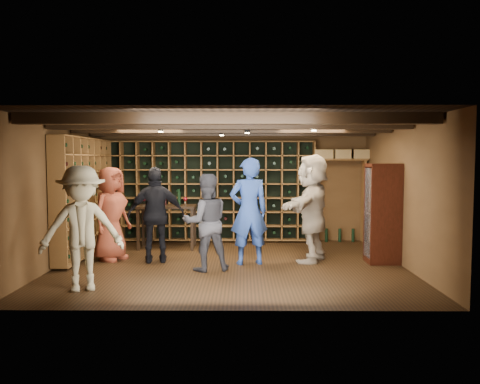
{
  "coord_description": "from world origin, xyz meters",
  "views": [
    {
      "loc": [
        0.23,
        -8.12,
        1.85
      ],
      "look_at": [
        0.17,
        0.2,
        1.27
      ],
      "focal_mm": 35.0,
      "sensor_mm": 36.0,
      "label": 1
    }
  ],
  "objects_px": {
    "man_grey_suit": "(206,222)",
    "guest_beige": "(312,208)",
    "display_cabinet": "(382,215)",
    "guest_red_floral": "(111,214)",
    "man_blue_shirt": "(249,211)",
    "guest_woman_black": "(156,215)",
    "tasting_table": "(167,211)",
    "guest_khaki": "(82,228)"
  },
  "relations": [
    {
      "from": "guest_red_floral",
      "to": "guest_khaki",
      "type": "xyz_separation_m",
      "value": [
        0.15,
        -2.0,
        0.02
      ]
    },
    {
      "from": "tasting_table",
      "to": "guest_woman_black",
      "type": "bearing_deg",
      "value": -88.74
    },
    {
      "from": "guest_beige",
      "to": "man_grey_suit",
      "type": "bearing_deg",
      "value": -42.89
    },
    {
      "from": "guest_beige",
      "to": "guest_woman_black",
      "type": "bearing_deg",
      "value": -61.83
    },
    {
      "from": "display_cabinet",
      "to": "man_blue_shirt",
      "type": "xyz_separation_m",
      "value": [
        -2.39,
        -0.13,
        0.08
      ]
    },
    {
      "from": "man_grey_suit",
      "to": "tasting_table",
      "type": "bearing_deg",
      "value": -78.85
    },
    {
      "from": "guest_beige",
      "to": "man_blue_shirt",
      "type": "bearing_deg",
      "value": -51.39
    },
    {
      "from": "man_blue_shirt",
      "to": "guest_woman_black",
      "type": "relative_size",
      "value": 1.09
    },
    {
      "from": "display_cabinet",
      "to": "guest_beige",
      "type": "bearing_deg",
      "value": 173.36
    },
    {
      "from": "man_blue_shirt",
      "to": "guest_woman_black",
      "type": "xyz_separation_m",
      "value": [
        -1.66,
        0.13,
        -0.08
      ]
    },
    {
      "from": "guest_khaki",
      "to": "tasting_table",
      "type": "height_order",
      "value": "guest_khaki"
    },
    {
      "from": "guest_woman_black",
      "to": "tasting_table",
      "type": "bearing_deg",
      "value": -98.54
    },
    {
      "from": "guest_woman_black",
      "to": "guest_beige",
      "type": "height_order",
      "value": "guest_beige"
    },
    {
      "from": "man_grey_suit",
      "to": "guest_beige",
      "type": "bearing_deg",
      "value": -173.83
    },
    {
      "from": "man_grey_suit",
      "to": "tasting_table",
      "type": "xyz_separation_m",
      "value": [
        -0.97,
        1.93,
        -0.01
      ]
    },
    {
      "from": "man_blue_shirt",
      "to": "guest_khaki",
      "type": "height_order",
      "value": "man_blue_shirt"
    },
    {
      "from": "guest_red_floral",
      "to": "guest_beige",
      "type": "distance_m",
      "value": 3.68
    },
    {
      "from": "display_cabinet",
      "to": "guest_beige",
      "type": "height_order",
      "value": "guest_beige"
    },
    {
      "from": "guest_beige",
      "to": "guest_khaki",
      "type": "bearing_deg",
      "value": -35.77
    },
    {
      "from": "guest_woman_black",
      "to": "guest_khaki",
      "type": "distance_m",
      "value": 1.94
    },
    {
      "from": "display_cabinet",
      "to": "guest_red_floral",
      "type": "distance_m",
      "value": 4.92
    },
    {
      "from": "man_grey_suit",
      "to": "guest_khaki",
      "type": "height_order",
      "value": "guest_khaki"
    },
    {
      "from": "display_cabinet",
      "to": "guest_woman_black",
      "type": "bearing_deg",
      "value": 179.94
    },
    {
      "from": "man_blue_shirt",
      "to": "tasting_table",
      "type": "bearing_deg",
      "value": -53.72
    },
    {
      "from": "man_blue_shirt",
      "to": "guest_khaki",
      "type": "relative_size",
      "value": 1.06
    },
    {
      "from": "guest_beige",
      "to": "tasting_table",
      "type": "distance_m",
      "value": 3.08
    },
    {
      "from": "guest_red_floral",
      "to": "guest_khaki",
      "type": "relative_size",
      "value": 0.97
    },
    {
      "from": "man_grey_suit",
      "to": "guest_beige",
      "type": "height_order",
      "value": "guest_beige"
    },
    {
      "from": "guest_beige",
      "to": "display_cabinet",
      "type": "bearing_deg",
      "value": 108.7
    },
    {
      "from": "display_cabinet",
      "to": "tasting_table",
      "type": "relative_size",
      "value": 1.46
    },
    {
      "from": "man_blue_shirt",
      "to": "guest_woman_black",
      "type": "distance_m",
      "value": 1.67
    },
    {
      "from": "tasting_table",
      "to": "guest_khaki",
      "type": "bearing_deg",
      "value": -102.37
    },
    {
      "from": "man_grey_suit",
      "to": "guest_woman_black",
      "type": "bearing_deg",
      "value": -48.49
    },
    {
      "from": "man_grey_suit",
      "to": "guest_red_floral",
      "type": "bearing_deg",
      "value": -39.46
    },
    {
      "from": "man_grey_suit",
      "to": "guest_red_floral",
      "type": "relative_size",
      "value": 0.94
    },
    {
      "from": "guest_khaki",
      "to": "guest_woman_black",
      "type": "bearing_deg",
      "value": 48.98
    },
    {
      "from": "guest_khaki",
      "to": "guest_beige",
      "type": "xyz_separation_m",
      "value": [
        3.53,
        1.95,
        0.09
      ]
    },
    {
      "from": "guest_red_floral",
      "to": "guest_beige",
      "type": "xyz_separation_m",
      "value": [
        3.68,
        -0.05,
        0.12
      ]
    },
    {
      "from": "man_grey_suit",
      "to": "guest_beige",
      "type": "distance_m",
      "value": 2.02
    },
    {
      "from": "tasting_table",
      "to": "guest_red_floral",
      "type": "bearing_deg",
      "value": -126.6
    },
    {
      "from": "display_cabinet",
      "to": "man_grey_suit",
      "type": "bearing_deg",
      "value": -168.98
    },
    {
      "from": "display_cabinet",
      "to": "guest_red_floral",
      "type": "bearing_deg",
      "value": 177.74
    }
  ]
}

